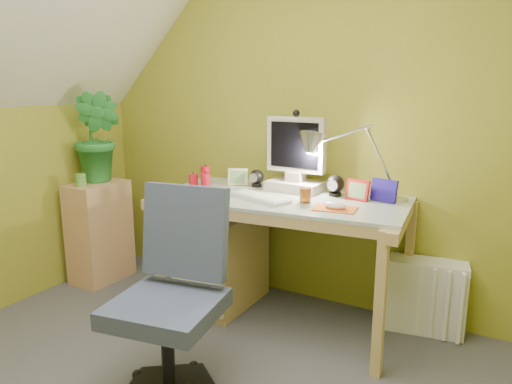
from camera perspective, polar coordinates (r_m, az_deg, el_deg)
The scene contains 19 objects.
wall_back at distance 3.11m, azimuth 5.50°, elevation 8.42°, with size 3.20×0.01×2.40m, color olive.
desk at distance 2.93m, azimuth 3.17°, elevation -8.00°, with size 1.47×0.73×0.79m, color tan, non-canonical shape.
monitor at distance 2.93m, azimuth 4.90°, elevation 5.64°, with size 0.42×0.24×0.57m, color beige, non-canonical shape.
speaker_left at distance 3.07m, azimuth 0.07°, elevation 1.68°, with size 0.09×0.09×0.11m, color black, non-canonical shape.
speaker_right at distance 2.84m, azimuth 9.60°, elevation 0.80°, with size 0.11×0.11×0.13m, color black, non-canonical shape.
keyboard at distance 2.73m, azimuth 0.46°, elevation -0.68°, with size 0.40×0.13×0.02m, color white.
mousepad at distance 2.55m, azimuth 9.55°, elevation -2.00°, with size 0.22×0.16×0.01m, color #D25820.
mouse at distance 2.54m, azimuth 9.57°, elevation -1.62°, with size 0.12×0.07×0.04m, color white.
amber_tumbler at distance 2.66m, azimuth 5.99°, elevation -0.40°, with size 0.06×0.06×0.08m, color brown.
candle_cluster at distance 3.12m, azimuth -6.58°, elevation 1.88°, with size 0.16×0.14×0.12m, color red, non-canonical shape.
photo_frame_red at distance 2.76m, azimuth 12.23°, elevation 0.23°, with size 0.14×0.02×0.12m, color red.
photo_frame_blue at distance 2.76m, azimuth 15.25°, elevation 0.19°, with size 0.15×0.02×0.13m, color #211596.
photo_frame_green at distance 3.11m, azimuth -2.19°, elevation 1.84°, with size 0.13×0.02×0.11m, color beige.
desk_lamp at distance 2.77m, azimuth 13.44°, elevation 5.53°, with size 0.58×0.25×0.63m, color #AFB0B3, non-canonical shape.
side_ledge at distance 3.70m, azimuth -18.41°, elevation -4.58°, with size 0.28×0.42×0.74m, color tan.
potted_plant at distance 3.60m, azimuth -18.59°, elevation 6.34°, with size 0.36×0.29×0.66m, color #2A7E33.
green_cup at distance 3.49m, azimuth -20.47°, elevation 1.34°, with size 0.07×0.07×0.09m, color #609B40.
task_chair at distance 2.19m, azimuth -10.88°, elevation -13.33°, with size 0.52×0.52×0.95m, color #39425E, non-canonical shape.
radiator at distance 3.01m, azimuth 19.90°, elevation -11.76°, with size 0.44×0.18×0.44m, color silver.
Camera 1 is at (1.26, -1.23, 1.42)m, focal length 33.00 mm.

